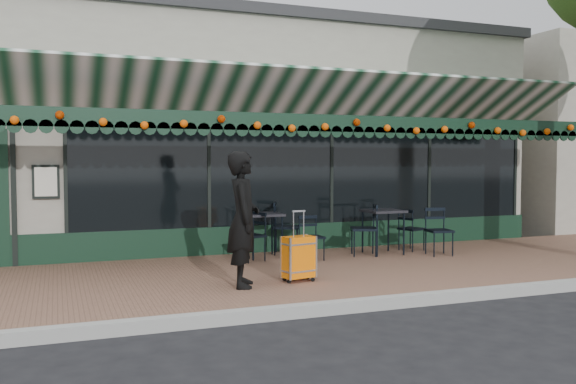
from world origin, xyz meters
name	(u,v)px	position (x,y,z in m)	size (l,w,h in m)	color
ground	(364,309)	(0.00, 0.00, 0.00)	(80.00, 80.00, 0.00)	black
sidewalk	(303,275)	(0.00, 2.00, 0.07)	(18.00, 4.00, 0.15)	brown
curb	(367,304)	(0.00, -0.08, 0.07)	(18.00, 0.16, 0.15)	#9E9E99
restaurant_building	(212,143)	(0.00, 7.84, 2.27)	(12.00, 9.60, 4.50)	gray
woman	(243,219)	(-1.21, 1.14, 1.06)	(0.66, 0.44, 1.82)	black
suitcase	(299,258)	(-0.39, 1.21, 0.48)	(0.47, 0.33, 0.99)	orange
cafe_table_a	(383,214)	(1.98, 3.00, 0.87)	(0.65, 0.65, 0.80)	black
cafe_table_b	(263,218)	(-0.18, 3.39, 0.85)	(0.63, 0.63, 0.77)	black
chair_a_left	(364,229)	(1.57, 2.95, 0.62)	(0.47, 0.47, 0.93)	black
chair_a_right	(412,229)	(2.69, 3.17, 0.55)	(0.40, 0.40, 0.80)	black
chair_a_front	(439,231)	(2.84, 2.49, 0.58)	(0.43, 0.43, 0.86)	black
chair_b_left	(251,236)	(-0.50, 3.09, 0.57)	(0.42, 0.42, 0.84)	black
chair_b_right	(286,227)	(0.34, 3.60, 0.63)	(0.48, 0.48, 0.96)	black
chair_b_front	(312,238)	(0.50, 2.81, 0.53)	(0.38, 0.38, 0.77)	black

